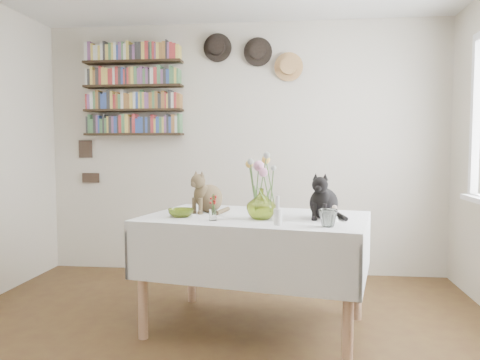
# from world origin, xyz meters

# --- Properties ---
(room) EXTENTS (4.08, 4.58, 2.58)m
(room) POSITION_xyz_m (0.00, 0.00, 1.25)
(room) COLOR brown
(room) RESTS_ON ground
(dining_table) EXTENTS (1.65, 1.23, 0.80)m
(dining_table) POSITION_xyz_m (0.25, 0.76, 0.60)
(dining_table) COLOR white
(dining_table) RESTS_ON room
(tabby_cat) EXTENTS (0.32, 0.34, 0.31)m
(tabby_cat) POSITION_xyz_m (-0.10, 0.91, 0.95)
(tabby_cat) COLOR olive
(tabby_cat) RESTS_ON dining_table
(black_cat) EXTENTS (0.27, 0.31, 0.31)m
(black_cat) POSITION_xyz_m (0.71, 0.71, 0.95)
(black_cat) COLOR black
(black_cat) RESTS_ON dining_table
(flower_vase) EXTENTS (0.26, 0.26, 0.20)m
(flower_vase) POSITION_xyz_m (0.30, 0.62, 0.90)
(flower_vase) COLOR #B7CD49
(flower_vase) RESTS_ON dining_table
(green_bowl) EXTENTS (0.24, 0.24, 0.05)m
(green_bowl) POSITION_xyz_m (-0.25, 0.65, 0.82)
(green_bowl) COLOR #B7CD49
(green_bowl) RESTS_ON dining_table
(drinking_glass) EXTENTS (0.13, 0.13, 0.11)m
(drinking_glass) POSITION_xyz_m (0.71, 0.37, 0.85)
(drinking_glass) COLOR white
(drinking_glass) RESTS_ON dining_table
(candlestick) EXTENTS (0.05, 0.05, 0.18)m
(candlestick) POSITION_xyz_m (0.41, 0.39, 0.86)
(candlestick) COLOR white
(candlestick) RESTS_ON dining_table
(berry_jar) EXTENTS (0.05, 0.05, 0.19)m
(berry_jar) POSITION_xyz_m (-0.01, 0.52, 0.88)
(berry_jar) COLOR white
(berry_jar) RESTS_ON dining_table
(porcelain_figurine) EXTENTS (0.06, 0.06, 0.11)m
(porcelain_figurine) POSITION_xyz_m (0.77, 0.57, 0.84)
(porcelain_figurine) COLOR white
(porcelain_figurine) RESTS_ON dining_table
(flower_bouquet) EXTENTS (0.17, 0.13, 0.39)m
(flower_bouquet) POSITION_xyz_m (0.30, 0.62, 1.14)
(flower_bouquet) COLOR #4C7233
(flower_bouquet) RESTS_ON flower_vase
(bookshelf_unit) EXTENTS (1.00, 0.16, 0.91)m
(bookshelf_unit) POSITION_xyz_m (-1.10, 2.16, 1.84)
(bookshelf_unit) COLOR #302315
(bookshelf_unit) RESTS_ON room
(wall_hats) EXTENTS (0.98, 0.09, 0.48)m
(wall_hats) POSITION_xyz_m (0.12, 2.19, 2.17)
(wall_hats) COLOR black
(wall_hats) RESTS_ON room
(wall_art_plaques) EXTENTS (0.21, 0.02, 0.44)m
(wall_art_plaques) POSITION_xyz_m (-1.63, 2.23, 1.12)
(wall_art_plaques) COLOR #38281E
(wall_art_plaques) RESTS_ON room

